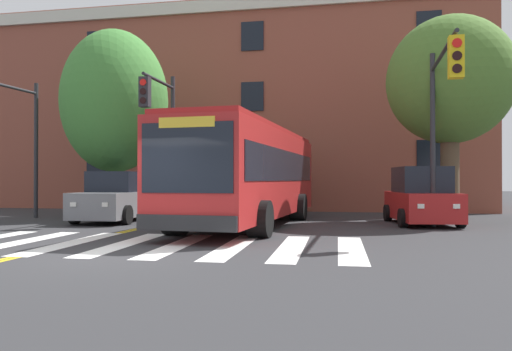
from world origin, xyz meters
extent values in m
plane|color=#303033|center=(0.00, 0.00, 0.00)|extent=(120.00, 120.00, 0.00)
cube|color=white|center=(-3.02, 1.62, 0.00)|extent=(0.69, 4.39, 0.01)
cube|color=white|center=(-1.71, 1.66, 0.00)|extent=(0.69, 4.39, 0.01)
cube|color=white|center=(-0.40, 1.70, 0.00)|extent=(0.69, 4.39, 0.01)
cube|color=white|center=(0.91, 1.73, 0.00)|extent=(0.69, 4.39, 0.01)
cube|color=white|center=(2.22, 1.77, 0.00)|extent=(0.69, 4.39, 0.01)
cube|color=white|center=(3.53, 1.81, 0.00)|extent=(0.69, 4.39, 0.01)
cube|color=white|center=(4.84, 1.84, 0.00)|extent=(0.69, 4.39, 0.01)
cube|color=gold|center=(-1.69, 15.71, 0.00)|extent=(0.12, 36.00, 0.01)
cube|color=gold|center=(-1.53, 15.71, 0.00)|extent=(0.12, 36.00, 0.01)
cube|color=#B22323|center=(1.54, 6.98, 1.69)|extent=(3.19, 10.98, 2.68)
cube|color=black|center=(2.79, 6.89, 1.96)|extent=(0.69, 9.95, 0.96)
cube|color=black|center=(0.30, 7.06, 1.96)|extent=(0.69, 9.95, 0.96)
cube|color=black|center=(1.18, 1.56, 2.02)|extent=(2.22, 0.17, 1.61)
cube|color=yellow|center=(1.18, 1.56, 2.82)|extent=(1.36, 0.12, 0.24)
cube|color=#232326|center=(1.18, 1.53, 0.53)|extent=(2.42, 0.26, 0.36)
cube|color=maroon|center=(1.54, 6.98, 3.11)|extent=(3.01, 10.53, 0.16)
cylinder|color=black|center=(2.50, 3.55, 0.49)|extent=(0.62, 1.01, 0.98)
cylinder|color=black|center=(0.14, 3.70, 0.49)|extent=(0.62, 1.01, 0.98)
cylinder|color=black|center=(2.88, 9.33, 0.49)|extent=(0.62, 1.01, 0.98)
cylinder|color=black|center=(0.53, 9.49, 0.49)|extent=(0.62, 1.01, 0.98)
cube|color=slate|center=(-3.55, 7.62, 0.63)|extent=(2.04, 4.41, 0.89)
cube|color=black|center=(-3.55, 7.75, 1.44)|extent=(1.73, 2.16, 0.73)
cube|color=white|center=(-2.88, 5.47, 0.71)|extent=(0.20, 0.05, 0.14)
cube|color=white|center=(-3.96, 5.41, 0.71)|extent=(0.20, 0.05, 0.14)
cylinder|color=black|center=(-2.55, 6.34, 0.33)|extent=(0.26, 0.67, 0.66)
cylinder|color=black|center=(-4.39, 6.23, 0.33)|extent=(0.26, 0.67, 0.66)
cylinder|color=black|center=(-2.70, 9.01, 0.33)|extent=(0.26, 0.67, 0.66)
cylinder|color=black|center=(-4.54, 8.90, 0.33)|extent=(0.26, 0.67, 0.66)
cube|color=#AD1E1E|center=(7.17, 8.44, 0.62)|extent=(2.22, 4.05, 0.92)
cube|color=black|center=(7.17, 8.48, 1.51)|extent=(1.82, 2.31, 0.87)
cube|color=white|center=(7.94, 6.57, 0.71)|extent=(0.20, 0.06, 0.14)
cube|color=white|center=(6.90, 6.44, 0.71)|extent=(0.20, 0.06, 0.14)
cylinder|color=black|center=(8.21, 7.36, 0.30)|extent=(0.29, 0.62, 0.60)
cylinder|color=black|center=(6.43, 7.14, 0.30)|extent=(0.29, 0.62, 0.60)
cylinder|color=black|center=(7.91, 9.74, 0.30)|extent=(0.29, 0.62, 0.60)
cylinder|color=black|center=(6.13, 9.51, 0.30)|extent=(0.29, 0.62, 0.60)
cylinder|color=#28282D|center=(7.39, 7.45, 2.77)|extent=(0.16, 0.16, 5.54)
cylinder|color=#28282D|center=(7.34, 5.27, 5.02)|extent=(0.22, 4.36, 0.11)
cube|color=yellow|center=(7.29, 3.24, 4.42)|extent=(0.35, 0.29, 1.00)
cylinder|color=red|center=(7.28, 3.09, 4.72)|extent=(0.22, 0.04, 0.22)
cylinder|color=black|center=(7.28, 3.09, 4.42)|extent=(0.22, 0.04, 0.22)
cylinder|color=black|center=(7.28, 3.09, 4.12)|extent=(0.22, 0.04, 0.22)
cylinder|color=#28282D|center=(-7.45, 8.52, 2.67)|extent=(0.16, 0.16, 5.34)
cylinder|color=#28282D|center=(-1.89, 8.91, 2.73)|extent=(0.16, 0.16, 5.47)
cylinder|color=#28282D|center=(-1.90, 7.55, 5.03)|extent=(0.13, 2.72, 0.11)
cube|color=#28282D|center=(-1.91, 6.34, 4.43)|extent=(0.34, 0.28, 1.00)
cylinder|color=red|center=(-1.91, 6.19, 4.73)|extent=(0.22, 0.03, 0.22)
cylinder|color=black|center=(-1.91, 6.19, 4.43)|extent=(0.22, 0.03, 0.22)
cylinder|color=black|center=(-1.91, 6.19, 4.13)|extent=(0.22, 0.03, 0.22)
cylinder|color=brown|center=(8.25, 9.27, 1.56)|extent=(0.63, 0.63, 3.12)
ellipsoid|color=#4C752D|center=(8.25, 9.27, 5.03)|extent=(6.00, 5.90, 4.49)
cylinder|color=brown|center=(-4.54, 9.42, 1.12)|extent=(0.58, 0.58, 2.24)
ellipsoid|color=#428438|center=(-4.54, 9.42, 4.68)|extent=(4.71, 4.71, 5.74)
cube|color=brown|center=(-3.93, 19.29, 5.21)|extent=(30.55, 9.90, 10.43)
cube|color=beige|center=(-3.93, 14.26, 10.03)|extent=(30.55, 0.16, 0.60)
cube|color=black|center=(-8.00, 14.31, 2.61)|extent=(1.10, 0.06, 1.40)
cube|color=black|center=(0.14, 14.31, 2.61)|extent=(1.10, 0.06, 1.40)
cube|color=black|center=(8.29, 14.31, 2.61)|extent=(1.10, 0.06, 1.40)
cube|color=black|center=(-8.00, 14.31, 5.53)|extent=(1.10, 0.06, 1.40)
cube|color=black|center=(0.14, 14.31, 5.53)|extent=(1.10, 0.06, 1.40)
cube|color=black|center=(8.29, 14.31, 5.53)|extent=(1.10, 0.06, 1.40)
cube|color=black|center=(-8.00, 14.31, 8.45)|extent=(1.10, 0.06, 1.40)
cube|color=black|center=(0.14, 14.31, 8.45)|extent=(1.10, 0.06, 1.40)
cube|color=black|center=(8.29, 14.31, 8.45)|extent=(1.10, 0.06, 1.40)
camera|label=1|loc=(4.87, -9.22, 1.52)|focal=35.00mm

